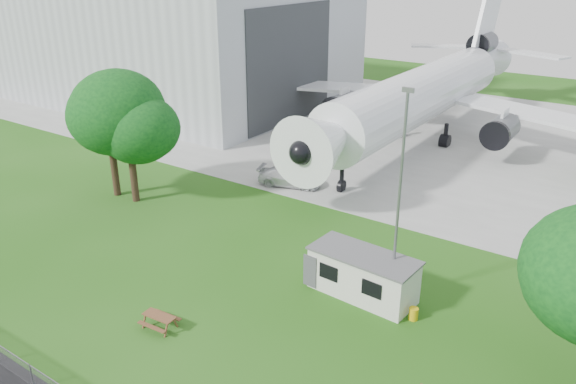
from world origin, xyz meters
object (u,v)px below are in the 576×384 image
Objects in this scene: site_cabin at (363,275)px; picnic_west at (160,327)px; hangar at (174,26)px; airliner at (426,90)px.

site_cabin reaches higher than picnic_west.
hangar is 36.21m from airliner.
site_cabin is (8.63, -30.16, -3.96)m from airliner.
airliner is at bearing 105.96° from site_cabin.
site_cabin is at bearing -74.04° from airliner.
hangar is 23.89× the size of picnic_west.
site_cabin is (44.60, -30.30, -8.09)m from hangar.
picnic_west is (1.36, -38.97, -5.27)m from airliner.
picnic_west is at bearing -88.01° from airliner.
airliner is at bearing -0.22° from hangar.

